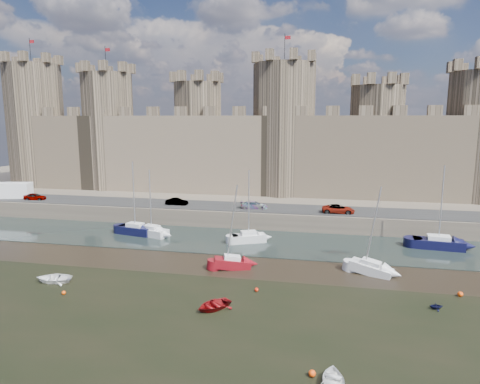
% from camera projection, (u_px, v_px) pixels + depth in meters
% --- Properties ---
extents(ground, '(160.00, 160.00, 0.00)m').
position_uv_depth(ground, '(192.00, 329.00, 33.15)').
color(ground, black).
rests_on(ground, ground).
extents(seaweed_patch, '(70.00, 34.00, 0.01)m').
position_uv_depth(seaweed_patch, '(164.00, 374.00, 27.35)').
color(seaweed_patch, black).
rests_on(seaweed_patch, ground).
extents(water_channel, '(160.00, 12.00, 0.08)m').
position_uv_depth(water_channel, '(248.00, 242.00, 56.31)').
color(water_channel, black).
rests_on(water_channel, ground).
extents(quay, '(160.00, 60.00, 2.50)m').
position_uv_depth(quay, '(278.00, 189.00, 90.86)').
color(quay, '#4C443A').
rests_on(quay, ground).
extents(road, '(160.00, 7.00, 0.10)m').
position_uv_depth(road, '(260.00, 208.00, 65.53)').
color(road, black).
rests_on(road, quay).
extents(castle, '(108.50, 11.00, 29.00)m').
position_uv_depth(castle, '(269.00, 143.00, 77.60)').
color(castle, '#42382B').
rests_on(castle, quay).
extents(car_0, '(3.69, 1.85, 1.21)m').
position_uv_depth(car_0, '(35.00, 197.00, 71.55)').
color(car_0, gray).
rests_on(car_0, quay).
extents(car_1, '(3.54, 1.33, 1.15)m').
position_uv_depth(car_1, '(177.00, 202.00, 67.35)').
color(car_1, gray).
rests_on(car_1, quay).
extents(car_2, '(4.22, 2.16, 1.17)m').
position_uv_depth(car_2, '(254.00, 205.00, 64.74)').
color(car_2, gray).
rests_on(car_2, quay).
extents(car_3, '(4.71, 2.27, 1.29)m').
position_uv_depth(car_3, '(338.00, 209.00, 61.62)').
color(car_3, gray).
rests_on(car_3, quay).
extents(van, '(6.47, 3.76, 2.65)m').
position_uv_depth(van, '(13.00, 191.00, 73.19)').
color(van, white).
rests_on(van, quay).
extents(sailboat_0, '(5.26, 3.44, 9.18)m').
position_uv_depth(sailboat_0, '(151.00, 231.00, 58.95)').
color(sailboat_0, silver).
rests_on(sailboat_0, ground).
extents(sailboat_1, '(5.37, 2.94, 10.17)m').
position_uv_depth(sailboat_1, '(135.00, 229.00, 59.65)').
color(sailboat_1, black).
rests_on(sailboat_1, ground).
extents(sailboat_2, '(4.71, 3.35, 9.49)m').
position_uv_depth(sailboat_2, '(249.00, 237.00, 55.84)').
color(sailboat_2, silver).
rests_on(sailboat_2, ground).
extents(sailboat_3, '(6.12, 2.85, 10.39)m').
position_uv_depth(sailboat_3, '(438.00, 243.00, 53.23)').
color(sailboat_3, black).
rests_on(sailboat_3, ground).
extents(sailboat_4, '(4.25, 2.67, 9.27)m').
position_uv_depth(sailboat_4, '(232.00, 262.00, 46.33)').
color(sailboat_4, maroon).
rests_on(sailboat_4, ground).
extents(sailboat_5, '(4.64, 3.09, 9.34)m').
position_uv_depth(sailboat_5, '(371.00, 268.00, 44.71)').
color(sailboat_5, silver).
rests_on(sailboat_5, ground).
extents(dinghy_2, '(2.11, 2.92, 0.60)m').
position_uv_depth(dinghy_2, '(334.00, 382.00, 26.02)').
color(dinghy_2, silver).
rests_on(dinghy_2, ground).
extents(dinghy_4, '(3.86, 4.05, 0.68)m').
position_uv_depth(dinghy_4, '(214.00, 305.00, 36.54)').
color(dinghy_4, maroon).
rests_on(dinghy_4, ground).
extents(dinghy_6, '(3.86, 3.17, 0.70)m').
position_uv_depth(dinghy_6, '(54.00, 279.00, 42.48)').
color(dinghy_6, white).
rests_on(dinghy_6, ground).
extents(dinghy_7, '(1.21, 1.07, 0.59)m').
position_uv_depth(dinghy_7, '(436.00, 306.00, 36.44)').
color(dinghy_7, black).
rests_on(dinghy_7, ground).
extents(buoy_0, '(0.39, 0.39, 0.39)m').
position_uv_depth(buoy_0, '(64.00, 293.00, 39.53)').
color(buoy_0, '#ED4B0A').
rests_on(buoy_0, ground).
extents(buoy_1, '(0.38, 0.38, 0.38)m').
position_uv_depth(buoy_1, '(256.00, 290.00, 40.24)').
color(buoy_1, red).
rests_on(buoy_1, ground).
extents(buoy_2, '(0.46, 0.46, 0.46)m').
position_uv_depth(buoy_2, '(312.00, 373.00, 27.01)').
color(buoy_2, '#EC410A').
rests_on(buoy_2, ground).
extents(buoy_3, '(0.50, 0.50, 0.50)m').
position_uv_depth(buoy_3, '(460.00, 294.00, 39.08)').
color(buoy_3, '#E04209').
rests_on(buoy_3, ground).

